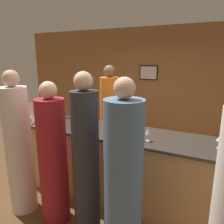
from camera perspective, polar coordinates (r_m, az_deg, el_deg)
The scene contains 17 objects.
ground_plane at distance 3.61m, azimuth 3.16°, elevation -21.57°, with size 14.00×14.00×0.00m, color brown.
back_wall at distance 5.30m, azimuth 13.94°, elevation 6.05°, with size 8.00×0.08×2.80m.
bar_counter at distance 3.32m, azimuth 3.29°, elevation -14.06°, with size 3.51×0.79×1.07m.
bartender at distance 4.07m, azimuth -0.65°, elevation -2.76°, with size 0.35×0.35×1.97m.
guest_0 at distance 3.22m, azimuth -23.22°, elevation -8.80°, with size 0.36×0.36×1.95m.
guest_1 at distance 2.31m, azimuth 2.92°, elevation -17.46°, with size 0.39×0.39×1.93m.
guest_2 at distance 2.60m, azimuth -6.85°, elevation -12.85°, with size 0.31×0.31×1.96m.
guest_3 at distance 2.90m, azimuth -15.14°, elevation -11.97°, with size 0.36×0.36×1.84m.
wine_bottle_0 at distance 3.98m, azimuth -12.85°, elevation 0.43°, with size 0.08×0.08×0.31m.
ice_bucket at distance 3.30m, azimuth 0.78°, elevation -2.63°, with size 0.20×0.20×0.17m.
wine_glass_0 at distance 2.81m, azimuth 6.89°, elevation -4.72°, with size 0.06×0.06×0.18m.
wine_glass_1 at distance 2.52m, azimuth 26.57°, elevation -8.59°, with size 0.06×0.06×0.17m.
wine_glass_2 at distance 2.84m, azimuth 26.30°, elevation -6.29°, with size 0.07×0.07×0.15m.
wine_glass_3 at distance 2.78m, azimuth 0.39°, elevation -5.22°, with size 0.07×0.07×0.15m.
wine_glass_4 at distance 3.56m, azimuth -19.65°, elevation -1.77°, with size 0.07×0.07×0.15m.
wine_glass_5 at distance 3.74m, azimuth -20.19°, elevation -1.05°, with size 0.08×0.08×0.16m.
wine_glass_7 at distance 2.80m, azimuth 9.37°, elevation -5.14°, with size 0.06×0.06×0.17m.
Camera 1 is at (1.14, -2.70, 2.10)m, focal length 35.00 mm.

